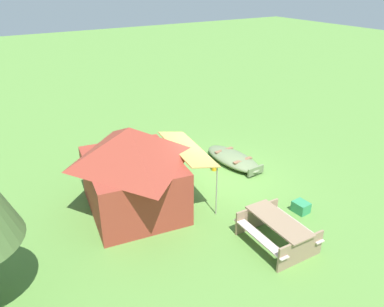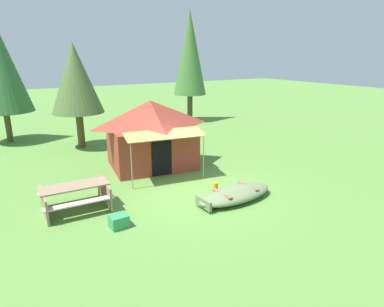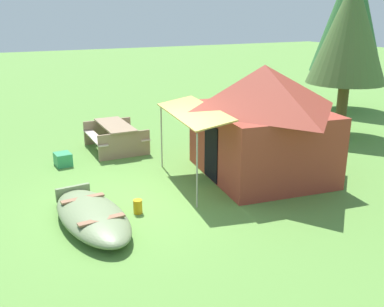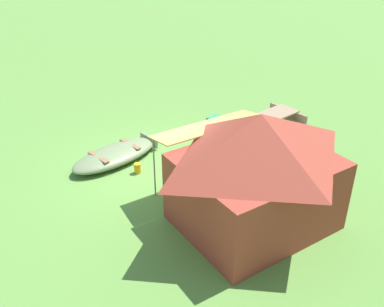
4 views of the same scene
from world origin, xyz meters
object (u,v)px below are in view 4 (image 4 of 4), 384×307
object	(u,v)px
beached_rowboat	(115,155)
picnic_table	(270,123)
canvas_cabin_tent	(256,170)
cooler_box	(215,122)
fuel_can	(137,168)

from	to	relation	value
beached_rowboat	picnic_table	size ratio (longest dim) A/B	1.42
beached_rowboat	canvas_cabin_tent	size ratio (longest dim) A/B	0.69
beached_rowboat	picnic_table	xyz separation A→B (m)	(-4.37, 1.87, 0.28)
picnic_table	cooler_box	xyz separation A→B (m)	(0.72, -1.66, -0.31)
fuel_can	beached_rowboat	bearing A→B (deg)	-84.48
canvas_cabin_tent	fuel_can	size ratio (longest dim) A/B	14.02
picnic_table	cooler_box	bearing A→B (deg)	-66.56
picnic_table	fuel_can	world-z (taller)	picnic_table
picnic_table	canvas_cabin_tent	bearing A→B (deg)	35.17
beached_rowboat	picnic_table	world-z (taller)	picnic_table
beached_rowboat	cooler_box	bearing A→B (deg)	176.62
beached_rowboat	picnic_table	distance (m)	4.76
cooler_box	beached_rowboat	bearing A→B (deg)	-3.38
beached_rowboat	fuel_can	size ratio (longest dim) A/B	9.66
picnic_table	beached_rowboat	bearing A→B (deg)	-23.17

